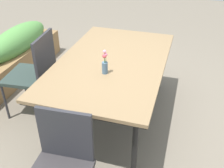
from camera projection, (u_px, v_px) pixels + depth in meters
The scene contains 5 objects.
ground_plane at pixel (114, 115), 3.23m from camera, with size 12.00×12.00×0.00m, color #756B5B.
dining_table at pixel (112, 65), 2.84m from camera, with size 1.85×1.11×0.76m.
chair_end_left at pixel (61, 164), 1.91m from camera, with size 0.46×0.46×0.93m.
chair_far_side at pixel (35, 70), 3.03m from camera, with size 0.54×0.54×1.00m.
flower_vase at pixel (105, 64), 2.53m from camera, with size 0.06×0.06×0.25m.
Camera 1 is at (-2.43, -0.72, 2.04)m, focal length 42.40 mm.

